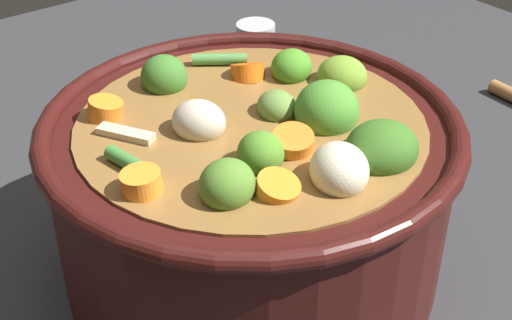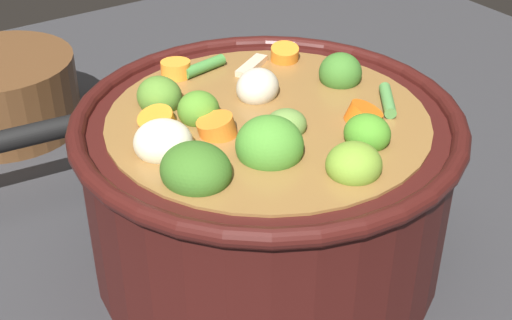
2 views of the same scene
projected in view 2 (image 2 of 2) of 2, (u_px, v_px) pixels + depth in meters
name	position (u px, v px, depth m)	size (l,w,h in m)	color
ground_plane	(266.00, 252.00, 0.55)	(1.10, 1.10, 0.00)	#2D2D30
cooking_pot	(267.00, 182.00, 0.52)	(0.27, 0.27, 0.14)	#38110F
small_saucepan	(4.00, 95.00, 0.70)	(0.22, 0.15, 0.07)	brown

